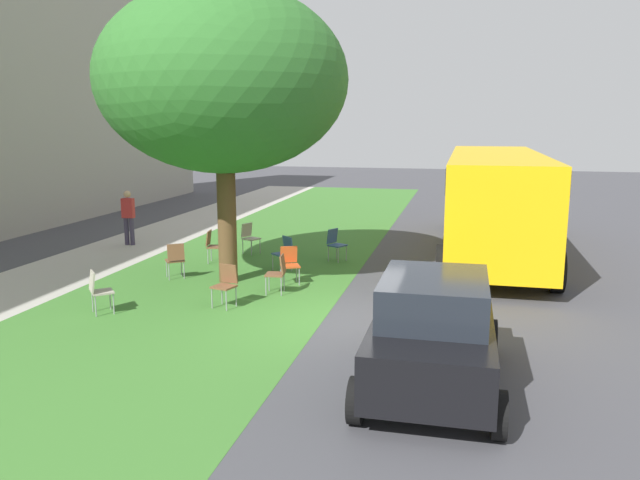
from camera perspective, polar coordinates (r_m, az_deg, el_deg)
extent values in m
plane|color=#424247|center=(12.08, 1.29, -7.37)|extent=(80.00, 80.00, 0.00)
cube|color=#3D752D|center=(13.09, -12.64, -6.18)|extent=(48.00, 6.00, 0.01)
cylinder|color=brown|center=(14.79, -8.52, 2.50)|extent=(0.44, 0.44, 3.33)
ellipsoid|color=#2D6B28|center=(14.67, -8.86, 14.25)|extent=(5.67, 5.67, 4.19)
cube|color=#C64C1E|center=(14.60, -2.74, -2.38)|extent=(0.55, 0.55, 0.04)
cube|color=#C64C1E|center=(14.72, -2.87, -1.32)|extent=(0.25, 0.40, 0.40)
cylinder|color=gray|center=(14.46, -3.31, -3.45)|extent=(0.02, 0.02, 0.42)
cylinder|color=gray|center=(14.53, -1.91, -3.38)|extent=(0.02, 0.02, 0.42)
cylinder|color=gray|center=(14.79, -3.54, -3.14)|extent=(0.02, 0.02, 0.42)
cylinder|color=gray|center=(14.85, -2.17, -3.06)|extent=(0.02, 0.02, 0.42)
cube|color=brown|center=(13.83, -4.14, -3.14)|extent=(0.46, 0.45, 0.04)
cube|color=brown|center=(13.75, -3.42, -2.20)|extent=(0.41, 0.13, 0.40)
cylinder|color=gray|center=(14.09, -4.68, -3.85)|extent=(0.02, 0.02, 0.42)
cylinder|color=gray|center=(13.75, -4.96, -4.23)|extent=(0.02, 0.02, 0.42)
cylinder|color=gray|center=(14.03, -3.31, -3.90)|extent=(0.02, 0.02, 0.42)
cylinder|color=gray|center=(13.69, -3.57, -4.28)|extent=(0.02, 0.02, 0.42)
cube|color=brown|center=(15.57, -13.12, -1.83)|extent=(0.57, 0.57, 0.04)
cube|color=brown|center=(15.34, -13.04, -1.09)|extent=(0.30, 0.37, 0.40)
cylinder|color=gray|center=(15.81, -12.55, -2.46)|extent=(0.02, 0.02, 0.42)
cylinder|color=gray|center=(15.75, -13.84, -2.57)|extent=(0.02, 0.02, 0.42)
cylinder|color=gray|center=(15.48, -12.32, -2.73)|extent=(0.02, 0.02, 0.42)
cylinder|color=gray|center=(15.43, -13.63, -2.84)|extent=(0.02, 0.02, 0.42)
cube|color=brown|center=(17.04, -9.53, -0.61)|extent=(0.48, 0.46, 0.04)
cube|color=brown|center=(17.04, -10.14, 0.19)|extent=(0.41, 0.15, 0.40)
cylinder|color=gray|center=(16.88, -9.09, -1.50)|extent=(0.02, 0.02, 0.42)
cylinder|color=gray|center=(17.22, -8.81, -1.25)|extent=(0.02, 0.02, 0.42)
cylinder|color=gray|center=(16.96, -10.21, -1.48)|extent=(0.02, 0.02, 0.42)
cylinder|color=gray|center=(17.30, -9.91, -1.23)|extent=(0.02, 0.02, 0.42)
cube|color=#ADA393|center=(18.06, -6.30, 0.11)|extent=(0.55, 0.54, 0.04)
cube|color=#ADA393|center=(18.14, -6.72, 0.92)|extent=(0.40, 0.25, 0.40)
cylinder|color=gray|center=(17.86, -6.30, -0.76)|extent=(0.02, 0.02, 0.42)
cylinder|color=gray|center=(18.11, -5.50, -0.58)|extent=(0.02, 0.02, 0.42)
cylinder|color=gray|center=(18.09, -7.07, -0.62)|extent=(0.02, 0.02, 0.42)
cylinder|color=gray|center=(18.34, -6.27, -0.45)|extent=(0.02, 0.02, 0.42)
cube|color=#335184|center=(17.01, 1.60, -0.49)|extent=(0.56, 0.55, 0.04)
cube|color=#335184|center=(17.07, 1.13, 0.38)|extent=(0.39, 0.26, 0.40)
cylinder|color=gray|center=(16.81, 1.67, -1.42)|extent=(0.02, 0.02, 0.42)
cylinder|color=gray|center=(17.09, 2.42, -1.22)|extent=(0.02, 0.02, 0.42)
cylinder|color=gray|center=(17.02, 0.77, -1.26)|extent=(0.02, 0.02, 0.42)
cylinder|color=gray|center=(17.29, 1.53, -1.07)|extent=(0.02, 0.02, 0.42)
cube|color=#335184|center=(15.91, -3.49, -1.29)|extent=(0.58, 0.58, 0.04)
cube|color=#335184|center=(15.96, -2.96, -0.37)|extent=(0.33, 0.36, 0.40)
cylinder|color=gray|center=(16.02, -4.34, -2.05)|extent=(0.02, 0.02, 0.42)
cylinder|color=gray|center=(15.73, -3.65, -2.29)|extent=(0.02, 0.02, 0.42)
cylinder|color=gray|center=(16.20, -3.32, -1.90)|extent=(0.02, 0.02, 0.42)
cylinder|color=gray|center=(15.91, -2.62, -2.13)|extent=(0.02, 0.02, 0.42)
cube|color=brown|center=(12.93, -8.79, -4.24)|extent=(0.49, 0.51, 0.04)
cube|color=brown|center=(13.01, -8.35, -3.04)|extent=(0.18, 0.41, 0.40)
cylinder|color=gray|center=(12.96, -9.85, -5.28)|extent=(0.02, 0.02, 0.42)
cylinder|color=gray|center=(12.75, -8.56, -5.51)|extent=(0.02, 0.02, 0.42)
cylinder|color=gray|center=(13.22, -8.95, -4.93)|extent=(0.02, 0.02, 0.42)
cylinder|color=gray|center=(13.02, -7.67, -5.15)|extent=(0.02, 0.02, 0.42)
cube|color=#ADA393|center=(13.13, -19.28, -4.50)|extent=(0.58, 0.58, 0.04)
cube|color=#ADA393|center=(13.04, -20.12, -3.56)|extent=(0.35, 0.33, 0.40)
cylinder|color=gray|center=(13.04, -18.34, -5.58)|extent=(0.02, 0.02, 0.42)
cylinder|color=gray|center=(13.39, -18.63, -5.18)|extent=(0.02, 0.02, 0.42)
cylinder|color=gray|center=(12.99, -19.82, -5.74)|extent=(0.02, 0.02, 0.42)
cylinder|color=gray|center=(13.34, -20.07, -5.34)|extent=(0.02, 0.02, 0.42)
cube|color=black|center=(9.20, 10.30, -8.98)|extent=(3.70, 1.64, 0.76)
cube|color=#1E232B|center=(8.86, 10.39, -5.34)|extent=(1.90, 1.44, 0.64)
cylinder|color=black|center=(10.71, 5.93, -8.14)|extent=(0.60, 0.18, 0.60)
cylinder|color=black|center=(10.65, 15.36, -8.59)|extent=(0.60, 0.18, 0.60)
cylinder|color=black|center=(8.14, 3.34, -14.42)|extent=(0.60, 0.18, 0.60)
cylinder|color=black|center=(8.06, 16.06, -15.11)|extent=(0.60, 0.18, 0.60)
cube|color=yellow|center=(18.52, 15.64, 3.77)|extent=(10.40, 2.44, 2.50)
cube|color=black|center=(18.57, 15.58, 2.70)|extent=(10.30, 2.46, 0.12)
cube|color=black|center=(18.44, 15.78, 6.55)|extent=(10.30, 2.46, 0.56)
cylinder|color=black|center=(22.62, 11.91, 2.21)|extent=(0.96, 0.28, 0.96)
cylinder|color=black|center=(22.72, 18.28, 1.93)|extent=(0.96, 0.28, 0.96)
cylinder|color=black|center=(14.76, 11.13, -2.28)|extent=(0.96, 0.28, 0.96)
cylinder|color=black|center=(14.90, 20.86, -2.67)|extent=(0.96, 0.28, 0.96)
cylinder|color=#3F3851|center=(20.17, -17.26, 0.77)|extent=(0.14, 0.14, 0.85)
cylinder|color=#3F3851|center=(20.09, -16.80, 0.76)|extent=(0.14, 0.14, 0.85)
cube|color=red|center=(20.02, -17.14, 2.80)|extent=(0.22, 0.37, 0.60)
sphere|color=tan|center=(19.97, -17.21, 4.03)|extent=(0.22, 0.22, 0.22)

